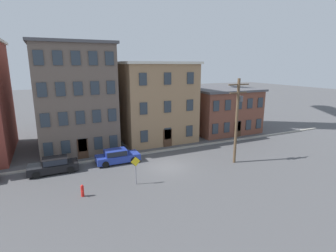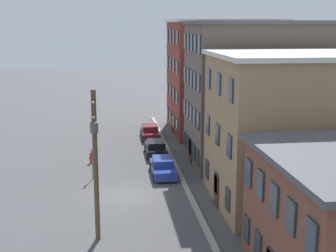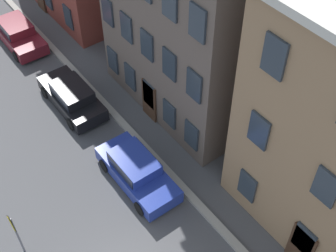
# 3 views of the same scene
# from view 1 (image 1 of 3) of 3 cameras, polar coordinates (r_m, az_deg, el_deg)

# --- Properties ---
(ground_plane) EXTENTS (200.00, 200.00, 0.00)m
(ground_plane) POSITION_cam_1_polar(r_m,az_deg,el_deg) (26.42, -0.22, -8.81)
(ground_plane) COLOR #4C4C4F
(kerb_strip) EXTENTS (56.00, 0.36, 0.16)m
(kerb_strip) POSITION_cam_1_polar(r_m,az_deg,el_deg) (30.29, -3.79, -5.76)
(kerb_strip) COLOR #9E998E
(kerb_strip) RESTS_ON ground_plane
(apartment_midblock) EXTENTS (8.90, 12.31, 12.35)m
(apartment_midblock) POSITION_cam_1_polar(r_m,az_deg,el_deg) (34.50, -19.91, 6.23)
(apartment_midblock) COLOR #66564C
(apartment_midblock) RESTS_ON ground_plane
(apartment_far) EXTENTS (9.66, 12.40, 10.29)m
(apartment_far) POSITION_cam_1_polar(r_m,az_deg,el_deg) (36.92, -4.00, 5.77)
(apartment_far) COLOR #9E7A56
(apartment_far) RESTS_ON ground_plane
(apartment_annex) EXTENTS (9.99, 11.34, 6.48)m
(apartment_annex) POSITION_cam_1_polar(r_m,az_deg,el_deg) (41.80, 10.34, 3.81)
(apartment_annex) COLOR brown
(apartment_annex) RESTS_ON ground_plane
(car_black) EXTENTS (4.40, 1.92, 1.43)m
(car_black) POSITION_cam_1_polar(r_m,az_deg,el_deg) (27.02, -23.58, -7.75)
(car_black) COLOR black
(car_black) RESTS_ON ground_plane
(car_blue) EXTENTS (4.40, 1.92, 1.43)m
(car_blue) POSITION_cam_1_polar(r_m,az_deg,el_deg) (27.65, -11.04, -6.38)
(car_blue) COLOR #233899
(car_blue) RESTS_ON ground_plane
(caution_sign) EXTENTS (0.90, 0.08, 2.51)m
(caution_sign) POSITION_cam_1_polar(r_m,az_deg,el_deg) (22.27, -7.05, -8.61)
(caution_sign) COLOR slate
(caution_sign) RESTS_ON ground_plane
(utility_pole) EXTENTS (2.40, 0.44, 8.62)m
(utility_pole) POSITION_cam_1_polar(r_m,az_deg,el_deg) (27.08, 14.83, 2.01)
(utility_pole) COLOR brown
(utility_pole) RESTS_ON ground_plane
(fire_hydrant) EXTENTS (0.24, 0.34, 0.96)m
(fire_hydrant) POSITION_cam_1_polar(r_m,az_deg,el_deg) (21.69, -18.14, -13.22)
(fire_hydrant) COLOR red
(fire_hydrant) RESTS_ON ground_plane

